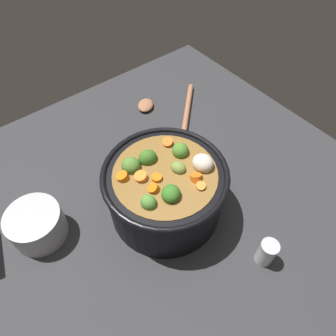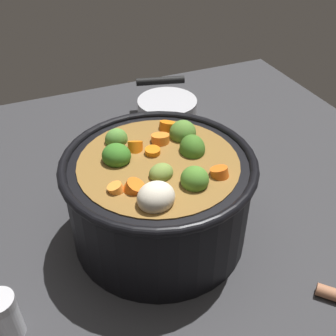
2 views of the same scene
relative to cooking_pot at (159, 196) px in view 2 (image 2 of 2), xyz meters
name	(u,v)px [view 2 (image 2 of 2)]	position (x,y,z in m)	size (l,w,h in m)	color
ground_plane	(160,232)	(0.00, 0.00, -0.08)	(1.10, 1.10, 0.00)	#2D2D30
cooking_pot	(159,196)	(0.00, 0.00, 0.00)	(0.29, 0.29, 0.17)	black
salt_shaker	(4,317)	(0.24, 0.09, -0.04)	(0.04, 0.04, 0.07)	silver
small_saucepan	(167,116)	(-0.13, -0.28, -0.04)	(0.15, 0.20, 0.08)	#ADADB2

